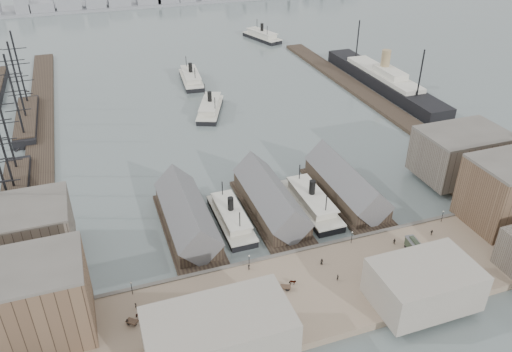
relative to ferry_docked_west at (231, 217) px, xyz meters
name	(u,v)px	position (x,y,z in m)	size (l,w,h in m)	color
ground	(291,245)	(13.00, -15.66, -2.28)	(900.00, 900.00, 0.00)	slate
quay	(323,289)	(13.00, -35.66, -1.28)	(180.00, 30.00, 2.00)	#89735C
seawall	(299,253)	(13.00, -20.86, -1.13)	(180.00, 1.20, 2.30)	#59544C
west_wharf	(41,133)	(-55.00, 84.34, -1.48)	(10.00, 220.00, 1.60)	#2D231C
east_wharf	(369,97)	(91.00, 74.34, -1.48)	(10.00, 180.00, 1.60)	#2D231C
ferry_shed_west	(187,217)	(-13.00, 1.22, 2.36)	(14.00, 42.00, 12.60)	#2D231C
ferry_shed_center	(270,200)	(13.00, 1.22, 2.36)	(14.00, 42.00, 12.60)	#2D231C
ferry_shed_east	(346,185)	(39.00, 1.22, 2.36)	(14.00, 42.00, 12.60)	#2D231C
warehouse_west_front	(11,307)	(-57.00, -27.66, 8.72)	(32.00, 18.00, 18.00)	brown
warehouse_west_back	(20,233)	(-57.00, 2.34, 6.72)	(26.00, 20.00, 14.00)	#60564C
warehouse_east_back	(461,154)	(81.00, -0.66, 7.22)	(28.00, 20.00, 15.00)	#60564C
street_bldg_center	(424,284)	(33.00, -47.66, 4.72)	(24.00, 16.00, 10.00)	gray
street_bldg_west	(219,337)	(-17.00, -47.66, 5.72)	(30.00, 16.00, 12.00)	gray
lamp_post_far_w	(131,286)	(-32.00, -22.66, 2.44)	(0.44, 0.44, 3.92)	black
lamp_post_near_w	(249,259)	(-2.00, -22.66, 2.44)	(0.44, 0.44, 3.92)	black
lamp_post_near_e	(352,235)	(28.00, -22.66, 2.44)	(0.44, 0.44, 3.92)	black
lamp_post_far_e	(443,214)	(58.00, -22.66, 2.44)	(0.44, 0.44, 3.92)	black
far_shore	(130,1)	(10.93, 318.49, 1.63)	(500.00, 40.00, 15.72)	gray
ferry_docked_west	(231,217)	(0.00, 0.00, 0.00)	(8.16, 27.20, 9.72)	black
ferry_docked_east	(311,202)	(26.00, -0.68, 0.22)	(8.96, 29.86, 10.66)	black
ferry_open_near	(210,107)	(15.77, 83.07, 0.16)	(19.13, 30.30, 10.41)	black
ferry_open_mid	(191,78)	(16.57, 123.54, 0.26)	(11.81, 31.06, 10.84)	black
ferry_open_far	(262,36)	(78.15, 186.87, 0.31)	(17.91, 32.29, 11.05)	black
sailing_ship_near	(14,200)	(-61.76, 31.49, 0.22)	(8.29, 57.10, 34.07)	black
sailing_ship_mid	(27,119)	(-60.45, 96.90, 0.24)	(8.56, 49.45, 35.19)	black
ocean_steamer	(383,80)	(105.00, 84.97, 1.77)	(12.87, 94.02, 18.80)	black
tram	(417,251)	(41.63, -33.60, 1.53)	(3.64, 10.16, 3.54)	black
horse_cart_left	(138,316)	(-31.90, -31.14, 0.54)	(4.42, 4.10, 1.62)	black
horse_cart_center	(290,284)	(5.23, -32.93, 0.50)	(4.83, 3.05, 1.50)	black
horse_cart_right	(382,271)	(29.22, -36.55, 0.54)	(4.83, 2.86, 1.60)	black
pedestrian_0	(136,306)	(-31.83, -27.69, 0.58)	(0.63, 0.46, 1.72)	black
pedestrian_1	(127,322)	(-34.35, -32.11, 0.61)	(0.86, 0.67, 1.77)	black
pedestrian_2	(249,267)	(-2.37, -23.66, 0.54)	(1.06, 0.61, 1.64)	black
pedestrian_3	(272,303)	(-1.40, -37.51, 0.62)	(1.05, 0.44, 1.80)	black
pedestrian_4	(322,262)	(16.29, -27.99, 0.60)	(0.86, 0.56, 1.76)	black
pedestrian_5	(338,278)	(17.37, -34.90, 0.63)	(0.66, 0.49, 1.82)	black
pedestrian_6	(394,241)	(39.10, -26.89, 0.59)	(0.85, 0.66, 1.74)	black
pedestrian_7	(438,264)	(44.53, -39.05, 0.62)	(1.16, 0.67, 1.80)	black
pedestrian_8	(432,232)	(51.32, -27.00, 0.59)	(1.02, 0.42, 1.74)	black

